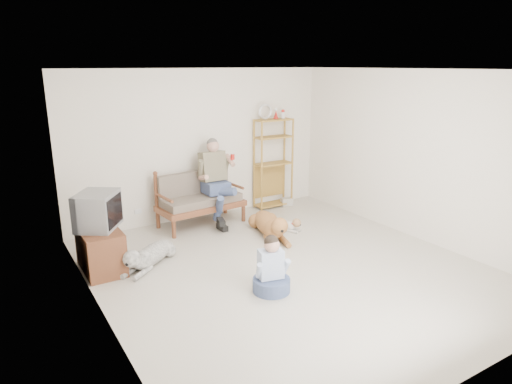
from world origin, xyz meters
TOP-DOWN VIEW (x-y plane):
  - floor at (0.00, 0.00)m, footprint 5.50×5.50m
  - ceiling at (0.00, 0.00)m, footprint 5.50×5.50m
  - wall_back at (0.00, 2.75)m, footprint 5.00×0.00m
  - wall_front at (0.00, -2.75)m, footprint 5.00×0.00m
  - wall_left at (-2.50, 0.00)m, footprint 0.00×5.50m
  - wall_right at (2.50, 0.00)m, footprint 0.00×5.50m
  - loveseat at (-0.24, 2.38)m, footprint 1.56×0.83m
  - man at (0.01, 2.16)m, footprint 0.58×0.83m
  - etagere at (1.44, 2.55)m, footprint 0.78×0.34m
  - book_stack at (1.73, 2.47)m, footprint 0.26×0.21m
  - tv_stand at (-2.23, 1.35)m, footprint 0.50×0.90m
  - crt_tv at (-2.19, 1.39)m, footprint 0.74×0.76m
  - wall_outlet at (-1.25, 2.73)m, footprint 0.12×0.02m
  - golden_retriever at (0.49, 1.19)m, footprint 0.66×1.52m
  - shaggy_dog at (-1.63, 1.12)m, footprint 1.05×0.93m
  - terrier at (0.89, 1.25)m, footprint 0.38×0.58m
  - child at (-0.56, -0.41)m, footprint 0.48×0.48m

SIDE VIEW (x-z plane):
  - floor at x=0.00m, z-range 0.00..0.00m
  - book_stack at x=1.73m, z-range 0.00..0.14m
  - terrier at x=0.89m, z-range -0.02..0.22m
  - shaggy_dog at x=-1.63m, z-range -0.04..0.35m
  - golden_retriever at x=0.49m, z-range -0.04..0.43m
  - child at x=-0.56m, z-range -0.11..0.64m
  - wall_outlet at x=-1.25m, z-range 0.26..0.34m
  - tv_stand at x=-2.23m, z-range 0.00..0.60m
  - loveseat at x=-0.24m, z-range 0.01..0.96m
  - man at x=0.01m, z-range 0.03..1.37m
  - crt_tv at x=-2.19m, z-range 0.60..1.10m
  - etagere at x=1.44m, z-range -0.13..1.93m
  - wall_left at x=-2.50m, z-range -1.40..4.10m
  - wall_right at x=2.50m, z-range -1.40..4.10m
  - wall_back at x=0.00m, z-range -1.15..3.85m
  - wall_front at x=0.00m, z-range -1.15..3.85m
  - ceiling at x=0.00m, z-range 2.70..2.70m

